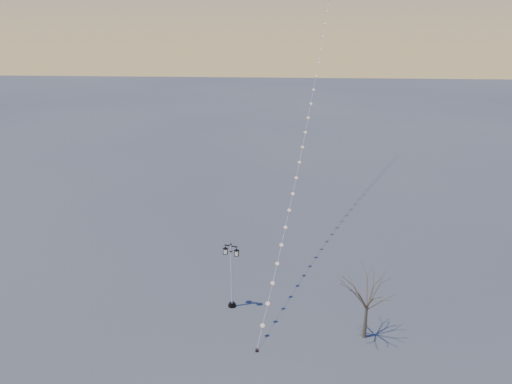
{
  "coord_description": "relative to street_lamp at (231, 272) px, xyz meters",
  "views": [
    {
      "loc": [
        2.88,
        -26.54,
        20.17
      ],
      "look_at": [
        0.66,
        6.46,
        8.13
      ],
      "focal_mm": 33.57,
      "sensor_mm": 36.0,
      "label": 1
    }
  ],
  "objects": [
    {
      "name": "kite_train",
      "position": [
        6.18,
        17.59,
        13.01
      ],
      "size": [
        8.6,
        45.79,
        31.97
      ],
      "rotation": [
        0.0,
        0.0,
        0.27
      ],
      "color": "black",
      "rests_on": "ground"
    },
    {
      "name": "street_lamp",
      "position": [
        0.0,
        0.0,
        0.0
      ],
      "size": [
        1.28,
        0.69,
        5.18
      ],
      "rotation": [
        0.0,
        0.0,
        -0.28
      ],
      "color": "black",
      "rests_on": "ground"
    },
    {
      "name": "ground",
      "position": [
        0.95,
        -3.8,
        -2.87
      ],
      "size": [
        300.0,
        300.0,
        0.0
      ],
      "primitive_type": "plane",
      "color": "#424443",
      "rests_on": "ground"
    },
    {
      "name": "bare_tree",
      "position": [
        9.28,
        -3.02,
        0.26
      ],
      "size": [
        2.72,
        2.72,
        4.51
      ],
      "rotation": [
        0.0,
        0.0,
        0.24
      ],
      "color": "brown",
      "rests_on": "ground"
    }
  ]
}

